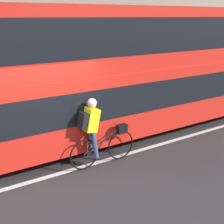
{
  "coord_description": "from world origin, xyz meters",
  "views": [
    {
      "loc": [
        -2.42,
        -5.78,
        3.49
      ],
      "look_at": [
        1.95,
        0.82,
        1.04
      ],
      "focal_mm": 50.0,
      "sensor_mm": 36.0,
      "label": 1
    }
  ],
  "objects": [
    {
      "name": "ground_plane",
      "position": [
        0.0,
        0.0,
        0.0
      ],
      "size": [
        80.0,
        80.0,
        0.0
      ],
      "primitive_type": "plane",
      "color": "#2D2D30"
    },
    {
      "name": "road_center_line",
      "position": [
        0.0,
        0.27,
        0.0
      ],
      "size": [
        50.0,
        0.14,
        0.01
      ],
      "primitive_type": "cube",
      "color": "silver",
      "rests_on": "ground_plane"
    },
    {
      "name": "sidewalk_curb",
      "position": [
        0.0,
        4.42,
        0.05
      ],
      "size": [
        60.0,
        1.71,
        0.1
      ],
      "color": "gray",
      "rests_on": "ground_plane"
    },
    {
      "name": "bus",
      "position": [
        3.27,
        1.66,
        2.08
      ],
      "size": [
        10.09,
        2.61,
        3.73
      ],
      "color": "black",
      "rests_on": "ground_plane"
    },
    {
      "name": "cyclist_on_bike",
      "position": [
        1.06,
        0.14,
        0.91
      ],
      "size": [
        1.79,
        0.32,
        1.71
      ],
      "color": "black",
      "rests_on": "ground_plane"
    }
  ]
}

